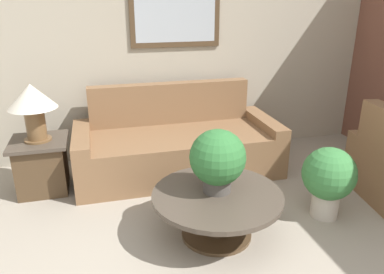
% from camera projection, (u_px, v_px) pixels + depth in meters
% --- Properties ---
extents(wall_back, '(7.70, 0.09, 2.60)m').
position_uv_depth(wall_back, '(147.00, 50.00, 4.44)').
color(wall_back, '#B2A893').
rests_on(wall_back, ground_plane).
extents(couch_main, '(2.26, 0.99, 0.96)m').
position_uv_depth(couch_main, '(177.00, 146.00, 4.29)').
color(couch_main, brown).
rests_on(couch_main, ground_plane).
extents(coffee_table, '(1.08, 1.08, 0.40)m').
position_uv_depth(coffee_table, '(217.00, 205.00, 3.10)').
color(coffee_table, '#4C3823').
rests_on(coffee_table, ground_plane).
extents(side_table, '(0.56, 0.56, 0.56)m').
position_uv_depth(side_table, '(42.00, 165.00, 3.85)').
color(side_table, '#4C3823').
rests_on(side_table, ground_plane).
extents(table_lamp, '(0.47, 0.47, 0.58)m').
position_uv_depth(table_lamp, '(32.00, 102.00, 3.62)').
color(table_lamp, brown).
rests_on(table_lamp, side_table).
extents(potted_plant_on_table, '(0.46, 0.46, 0.53)m').
position_uv_depth(potted_plant_on_table, '(218.00, 159.00, 3.00)').
color(potted_plant_on_table, '#4C4742').
rests_on(potted_plant_on_table, coffee_table).
extents(potted_plant_floor, '(0.48, 0.48, 0.67)m').
position_uv_depth(potted_plant_floor, '(329.00, 177.00, 3.35)').
color(potted_plant_floor, beige).
rests_on(potted_plant_floor, ground_plane).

